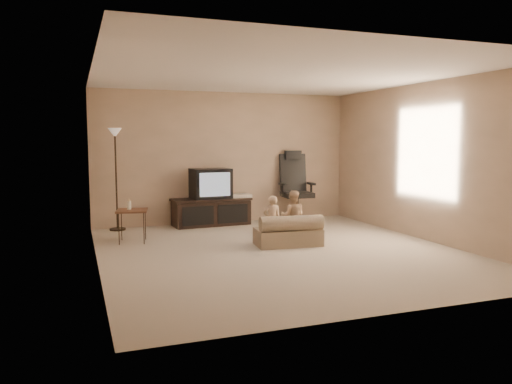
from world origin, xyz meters
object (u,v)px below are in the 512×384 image
Objects in this scene: office_chair at (296,196)px; toddler_right at (293,216)px; tv_stand at (211,202)px; child_sofa at (289,233)px; side_table at (132,211)px; floor_lamp at (116,156)px; toddler_left at (272,220)px.

office_chair is 2.06m from toddler_right.
toddler_right is (0.81, -1.90, -0.04)m from tv_stand.
tv_stand is 2.29m from child_sofa.
floor_lamp reaches higher than side_table.
side_table is 2.46m from child_sofa.
toddler_left reaches higher than child_sofa.
child_sofa is at bearing -26.14° from side_table.
floor_lamp is at bearing 174.53° from tv_stand.
floor_lamp is at bearing -15.10° from toddler_right.
office_chair is 1.35× the size of child_sofa.
office_chair is 1.83× the size of toddler_left.
toddler_left is (-1.29, -1.97, -0.12)m from office_chair.
office_chair reaches higher than side_table.
floor_lamp is 2.23× the size of toddler_right.
floor_lamp is (-0.13, 1.17, 0.82)m from side_table.
floor_lamp is 3.32m from toddler_right.
floor_lamp is 3.11m from toddler_left.
tv_stand is 2.18× the size of side_table.
toddler_right is at bearing -18.45° from side_table.
side_table is at bearing -83.52° from floor_lamp.
office_chair is (1.70, -0.05, 0.06)m from tv_stand.
child_sofa is 1.27× the size of toddler_right.
tv_stand is at bearing -44.09° from toddler_right.
toddler_left is at bearing 147.58° from child_sofa.
child_sofa is 1.36× the size of toddler_left.
floor_lamp reaches higher than child_sofa.
office_chair is 2.41m from child_sofa.
floor_lamp is 2.39× the size of toddler_left.
tv_stand reaches higher than child_sofa.
side_table is 0.39× the size of floor_lamp.
tv_stand is at bearing -176.70° from office_chair.
tv_stand is at bearing -1.94° from floor_lamp.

